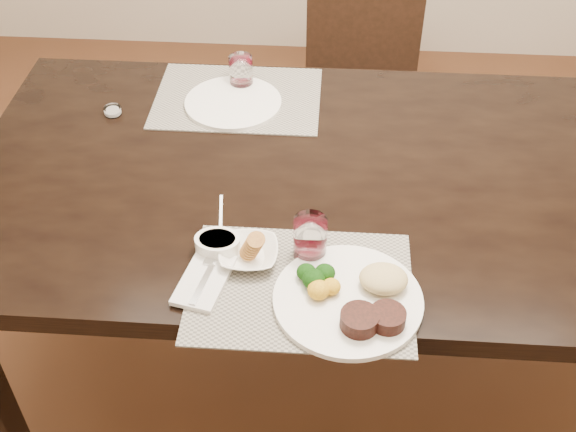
# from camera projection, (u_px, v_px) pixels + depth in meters

# --- Properties ---
(ground_plane) EXTENTS (4.50, 4.50, 0.00)m
(ground_plane) POSITION_uv_depth(u_px,v_px,m) (353.00, 361.00, 2.27)
(ground_plane) COLOR #412414
(ground_plane) RESTS_ON ground
(dining_table) EXTENTS (2.00, 1.00, 0.75)m
(dining_table) POSITION_uv_depth(u_px,v_px,m) (369.00, 200.00, 1.82)
(dining_table) COLOR black
(dining_table) RESTS_ON ground
(chair_far) EXTENTS (0.42, 0.42, 0.90)m
(chair_far) POSITION_uv_depth(u_px,v_px,m) (362.00, 68.00, 2.62)
(chair_far) COLOR black
(chair_far) RESTS_ON ground
(placemat_near) EXTENTS (0.46, 0.34, 0.00)m
(placemat_near) POSITION_uv_depth(u_px,v_px,m) (301.00, 287.00, 1.49)
(placemat_near) COLOR gray
(placemat_near) RESTS_ON dining_table
(placemat_far) EXTENTS (0.46, 0.34, 0.00)m
(placemat_far) POSITION_uv_depth(u_px,v_px,m) (238.00, 98.00, 2.02)
(placemat_far) COLOR gray
(placemat_far) RESTS_ON dining_table
(dinner_plate) EXTENTS (0.30, 0.30, 0.05)m
(dinner_plate) POSITION_uv_depth(u_px,v_px,m) (355.00, 298.00, 1.44)
(dinner_plate) COLOR white
(dinner_plate) RESTS_ON placemat_near
(napkin_fork) EXTENTS (0.12, 0.18, 0.02)m
(napkin_fork) POSITION_uv_depth(u_px,v_px,m) (204.00, 280.00, 1.49)
(napkin_fork) COLOR silver
(napkin_fork) RESTS_ON placemat_near
(steak_knife) EXTENTS (0.05, 0.26, 0.01)m
(steak_knife) POSITION_uv_depth(u_px,v_px,m) (369.00, 314.00, 1.42)
(steak_knife) COLOR silver
(steak_knife) RESTS_ON placemat_near
(cracker_bowl) EXTENTS (0.13, 0.13, 0.06)m
(cracker_bowl) POSITION_uv_depth(u_px,v_px,m) (248.00, 253.00, 1.53)
(cracker_bowl) COLOR white
(cracker_bowl) RESTS_ON placemat_near
(sauce_ramekin) EXTENTS (0.10, 0.15, 0.08)m
(sauce_ramekin) POSITION_uv_depth(u_px,v_px,m) (218.00, 244.00, 1.55)
(sauce_ramekin) COLOR white
(sauce_ramekin) RESTS_ON placemat_near
(wine_glass_near) EXTENTS (0.07, 0.07, 0.10)m
(wine_glass_near) POSITION_uv_depth(u_px,v_px,m) (310.00, 240.00, 1.53)
(wine_glass_near) COLOR white
(wine_glass_near) RESTS_ON placemat_near
(far_plate) EXTENTS (0.27, 0.27, 0.01)m
(far_plate) POSITION_uv_depth(u_px,v_px,m) (233.00, 103.00, 1.99)
(far_plate) COLOR white
(far_plate) RESTS_ON placemat_far
(wine_glass_far) EXTENTS (0.07, 0.07, 0.09)m
(wine_glass_far) POSITION_uv_depth(u_px,v_px,m) (241.00, 73.00, 2.04)
(wine_glass_far) COLOR white
(wine_glass_far) RESTS_ON placemat_far
(salt_cellar) EXTENTS (0.05, 0.05, 0.02)m
(salt_cellar) POSITION_uv_depth(u_px,v_px,m) (113.00, 111.00, 1.96)
(salt_cellar) COLOR white
(salt_cellar) RESTS_ON dining_table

